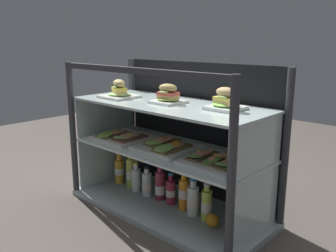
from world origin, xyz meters
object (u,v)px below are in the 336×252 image
object	(u,v)px
open_sandwich_tray_right_of_center	(122,136)
juice_bottle_back_center	(119,170)
juice_bottle_front_middle	(136,180)
orange_fruit_beside_bottles	(236,228)
orange_fruit_near_left_post	(213,220)
juice_bottle_near_post	(160,185)
juice_bottle_tucked_behind	(207,205)
plated_roll_sandwich_far_left	(168,96)
juice_bottle_front_fourth	(193,200)
open_sandwich_tray_center	(166,146)
plated_roll_sandwich_left_of_center	(226,101)
juice_bottle_back_left	(171,192)
juice_bottle_front_left_end	(131,173)
open_sandwich_tray_mid_left	(217,160)
juice_bottle_front_right_end	(147,184)
juice_bottle_front_second	(184,193)
plated_roll_sandwich_near_left_corner	(119,92)

from	to	relation	value
open_sandwich_tray_right_of_center	juice_bottle_back_center	distance (m)	0.32
juice_bottle_front_middle	orange_fruit_beside_bottles	xyz separation A→B (m)	(0.80, -0.03, -0.04)
open_sandwich_tray_right_of_center	orange_fruit_near_left_post	world-z (taller)	open_sandwich_tray_right_of_center
open_sandwich_tray_right_of_center	juice_bottle_near_post	xyz separation A→B (m)	(0.27, 0.07, -0.29)
juice_bottle_near_post	juice_bottle_tucked_behind	xyz separation A→B (m)	(0.38, -0.02, 0.00)
plated_roll_sandwich_far_left	juice_bottle_tucked_behind	bearing A→B (deg)	1.37
juice_bottle_near_post	juice_bottle_front_fourth	world-z (taller)	juice_bottle_near_post
juice_bottle_tucked_behind	open_sandwich_tray_right_of_center	bearing A→B (deg)	-175.54
open_sandwich_tray_center	juice_bottle_tucked_behind	world-z (taller)	open_sandwich_tray_center
plated_roll_sandwich_left_of_center	open_sandwich_tray_center	distance (m)	0.46
juice_bottle_front_fourth	plated_roll_sandwich_left_of_center	bearing A→B (deg)	21.27
open_sandwich_tray_center	juice_bottle_back_left	distance (m)	0.30
juice_bottle_front_middle	juice_bottle_near_post	distance (m)	0.21
juice_bottle_back_center	juice_bottle_back_left	xyz separation A→B (m)	(0.49, -0.00, -0.01)
juice_bottle_back_center	juice_bottle_near_post	world-z (taller)	juice_bottle_near_post
juice_bottle_front_left_end	juice_bottle_near_post	world-z (taller)	juice_bottle_front_left_end
open_sandwich_tray_mid_left	juice_bottle_back_center	size ratio (longest dim) A/B	1.48
open_sandwich_tray_mid_left	juice_bottle_front_middle	size ratio (longest dim) A/B	1.63
open_sandwich_tray_mid_left	open_sandwich_tray_center	bearing A→B (deg)	179.45
plated_roll_sandwich_far_left	juice_bottle_front_middle	size ratio (longest dim) A/B	0.86
juice_bottle_back_left	juice_bottle_front_right_end	bearing A→B (deg)	-176.67
open_sandwich_tray_right_of_center	orange_fruit_near_left_post	bearing A→B (deg)	1.24
juice_bottle_front_second	juice_bottle_front_fourth	bearing A→B (deg)	-16.45
plated_roll_sandwich_far_left	open_sandwich_tray_right_of_center	bearing A→B (deg)	-173.10
juice_bottle_front_right_end	juice_bottle_front_fourth	bearing A→B (deg)	-1.48
open_sandwich_tray_mid_left	juice_bottle_near_post	distance (m)	0.54
open_sandwich_tray_center	juice_bottle_front_second	xyz separation A→B (m)	(0.10, 0.04, -0.28)
juice_bottle_front_left_end	juice_bottle_front_second	distance (m)	0.48
juice_bottle_near_post	juice_bottle_front_fourth	size ratio (longest dim) A/B	1.06
juice_bottle_front_middle	juice_bottle_front_fourth	bearing A→B (deg)	-1.00
plated_roll_sandwich_near_left_corner	orange_fruit_beside_bottles	xyz separation A→B (m)	(0.86, 0.03, -0.63)
juice_bottle_front_second	orange_fruit_beside_bottles	size ratio (longest dim) A/B	2.80
open_sandwich_tray_right_of_center	plated_roll_sandwich_far_left	bearing A→B (deg)	6.90
plated_roll_sandwich_near_left_corner	juice_bottle_front_fourth	distance (m)	0.80
juice_bottle_near_post	juice_bottle_front_second	bearing A→B (deg)	0.23
juice_bottle_back_center	juice_bottle_front_fourth	xyz separation A→B (m)	(0.68, -0.03, 0.00)
orange_fruit_near_left_post	open_sandwich_tray_mid_left	bearing A→B (deg)	64.77
juice_bottle_tucked_behind	orange_fruit_beside_bottles	bearing A→B (deg)	-7.92
juice_bottle_front_right_end	juice_bottle_near_post	world-z (taller)	juice_bottle_near_post
juice_bottle_near_post	juice_bottle_back_left	world-z (taller)	juice_bottle_near_post
plated_roll_sandwich_near_left_corner	open_sandwich_tray_right_of_center	world-z (taller)	plated_roll_sandwich_near_left_corner
plated_roll_sandwich_near_left_corner	juice_bottle_front_left_end	size ratio (longest dim) A/B	0.84
plated_roll_sandwich_near_left_corner	juice_bottle_front_right_end	xyz separation A→B (m)	(0.17, 0.07, -0.59)
juice_bottle_back_left	juice_bottle_front_fourth	world-z (taller)	juice_bottle_front_fourth
juice_bottle_back_center	orange_fruit_beside_bottles	bearing A→B (deg)	-2.95
juice_bottle_front_right_end	orange_fruit_near_left_post	size ratio (longest dim) A/B	2.69
plated_roll_sandwich_left_of_center	open_sandwich_tray_mid_left	bearing A→B (deg)	-81.80
open_sandwich_tray_mid_left	plated_roll_sandwich_far_left	bearing A→B (deg)	177.33
plated_roll_sandwich_far_left	juice_bottle_back_left	distance (m)	0.59
plated_roll_sandwich_near_left_corner	open_sandwich_tray_right_of_center	bearing A→B (deg)	92.35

